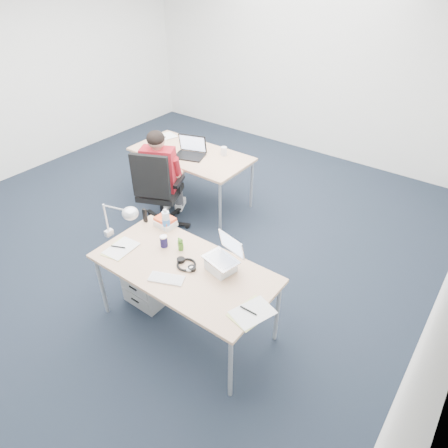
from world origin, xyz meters
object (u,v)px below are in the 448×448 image
object	(u,v)px
drawer_pedestal_near	(153,274)
can_koozie	(164,241)
desk_far	(191,156)
bear_figurine	(181,244)
desk_near	(184,271)
drawer_pedestal_far	(157,173)
cordless_phone	(145,215)
wireless_keyboard	(167,278)
office_chair	(161,206)
headphones	(186,264)
computer_mouse	(191,269)
book_stack	(165,222)
far_cup	(224,151)
seated_person	(164,176)
dark_laptop	(189,147)
silver_laptop	(221,256)
water_bottle	(166,220)
desk_lamp	(115,220)
sunglasses	(219,266)

from	to	relation	value
drawer_pedestal_near	can_koozie	distance (m)	0.55
desk_far	bear_figurine	distance (m)	2.03
desk_near	drawer_pedestal_far	distance (m)	2.66
cordless_phone	wireless_keyboard	bearing A→B (deg)	-35.62
office_chair	headphones	xyz separation A→B (m)	(1.33, -1.01, 0.44)
desk_near	drawer_pedestal_near	bearing A→B (deg)	169.26
drawer_pedestal_far	computer_mouse	xyz separation A→B (m)	(2.10, -1.68, 0.47)
desk_far	book_stack	xyz separation A→B (m)	(0.88, -1.40, 0.09)
cordless_phone	far_cup	distance (m)	1.71
book_stack	bear_figurine	bearing A→B (deg)	-27.31
office_chair	far_cup	distance (m)	1.09
seated_person	dark_laptop	size ratio (longest dim) A/B	3.42
desk_near	silver_laptop	xyz separation A→B (m)	(0.28, 0.16, 0.20)
office_chair	dark_laptop	distance (m)	0.84
desk_near	cordless_phone	size ratio (longest dim) A/B	10.75
drawer_pedestal_near	drawer_pedestal_far	xyz separation A→B (m)	(-1.48, 1.58, 0.00)
wireless_keyboard	bear_figurine	bearing A→B (deg)	90.89
seated_person	drawer_pedestal_near	world-z (taller)	seated_person
office_chair	cordless_phone	xyz separation A→B (m)	(0.58, -0.75, 0.49)
drawer_pedestal_near	desk_near	bearing A→B (deg)	-10.74
can_koozie	water_bottle	world-z (taller)	water_bottle
water_bottle	desk_lamp	xyz separation A→B (m)	(-0.24, -0.39, 0.12)
headphones	cordless_phone	distance (m)	0.80
can_koozie	cordless_phone	world-z (taller)	cordless_phone
desk_near	computer_mouse	xyz separation A→B (m)	(0.08, 0.00, 0.06)
drawer_pedestal_far	wireless_keyboard	size ratio (longest dim) A/B	1.90
desk_far	desk_lamp	size ratio (longest dim) A/B	3.43
book_stack	desk_lamp	size ratio (longest dim) A/B	0.43
water_bottle	desk_lamp	bearing A→B (deg)	-121.43
can_koozie	bear_figurine	size ratio (longest dim) A/B	0.88
office_chair	silver_laptop	distance (m)	1.91
cordless_phone	drawer_pedestal_near	bearing A→B (deg)	-43.26
desk_far	dark_laptop	bearing A→B (deg)	-57.15
bear_figurine	far_cup	distance (m)	2.00
desk_far	drawer_pedestal_near	bearing A→B (deg)	-61.88
seated_person	desk_far	bearing A→B (deg)	66.90
drawer_pedestal_near	office_chair	bearing A→B (deg)	130.12
desk_near	far_cup	distance (m)	2.22
bear_figurine	dark_laptop	world-z (taller)	dark_laptop
desk_far	sunglasses	size ratio (longest dim) A/B	14.46
seated_person	far_cup	distance (m)	0.86
drawer_pedestal_far	sunglasses	distance (m)	2.77
book_stack	dark_laptop	world-z (taller)	dark_laptop
drawer_pedestal_far	desk_near	bearing A→B (deg)	-39.78
wireless_keyboard	drawer_pedestal_near	bearing A→B (deg)	126.74
seated_person	book_stack	size ratio (longest dim) A/B	6.38
silver_laptop	sunglasses	world-z (taller)	silver_laptop
desk_near	desk_lamp	xyz separation A→B (m)	(-0.72, -0.08, 0.28)
desk_far	can_koozie	xyz separation A→B (m)	(1.09, -1.65, 0.10)
wireless_keyboard	water_bottle	distance (m)	0.71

